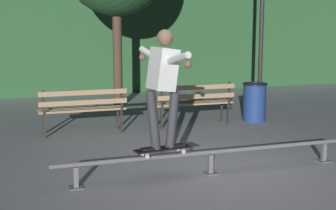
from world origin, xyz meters
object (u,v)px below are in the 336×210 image
skateboarder (163,79)px  grind_rail (211,155)px  skateboard (163,149)px  park_bench_leftmost (83,106)px  lamp_post_right (262,4)px  trash_can (254,101)px  park_bench_left_center (194,100)px

skateboarder → grind_rail: bearing=-0.0°
skateboard → park_bench_leftmost: bearing=100.9°
skateboard → lamp_post_right: bearing=49.7°
grind_rail → park_bench_leftmost: bearing=113.0°
grind_rail → skateboarder: skateboarder is taller
skateboarder → lamp_post_right: 6.64m
lamp_post_right → trash_can: bearing=-121.9°
lamp_post_right → skateboard: bearing=-130.3°
skateboard → park_bench_left_center: park_bench_left_center is taller
park_bench_left_center → park_bench_leftmost: bearing=180.0°
skateboarder → park_bench_leftmost: 3.12m
park_bench_left_center → trash_can: (1.40, 0.11, -0.12)m
trash_can → park_bench_leftmost: bearing=-178.2°
skateboard → park_bench_left_center: bearing=61.1°
skateboard → park_bench_leftmost: (-0.57, 2.96, 0.13)m
skateboarder → park_bench_leftmost: (-0.58, 2.96, -0.80)m
skateboard → trash_can: trash_can is taller
skateboard → park_bench_leftmost: park_bench_leftmost is taller
skateboarder → park_bench_leftmost: size_ratio=0.97×
skateboard → skateboarder: 0.94m
skateboarder → park_bench_leftmost: skateboarder is taller
park_bench_left_center → lamp_post_right: bearing=38.0°
park_bench_left_center → trash_can: bearing=4.5°
grind_rail → trash_can: bearing=52.6°
trash_can → park_bench_left_center: bearing=-175.5°
grind_rail → skateboarder: 1.28m
skateboarder → park_bench_left_center: skateboarder is taller
skateboard → lamp_post_right: lamp_post_right is taller
park_bench_leftmost → lamp_post_right: bearing=22.9°
park_bench_left_center → lamp_post_right: (2.59, 2.02, 1.94)m
park_bench_left_center → trash_can: size_ratio=2.01×
grind_rail → lamp_post_right: bearing=54.6°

